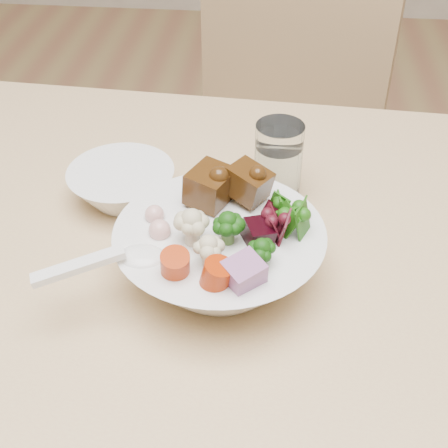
% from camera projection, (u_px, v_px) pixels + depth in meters
% --- Properties ---
extents(dining_table, '(1.62, 0.97, 0.74)m').
position_uv_depth(dining_table, '(435.00, 359.00, 0.70)').
color(dining_table, '#D1B57B').
rests_on(dining_table, ground).
extents(chair_far, '(0.53, 0.53, 0.91)m').
position_uv_depth(chair_far, '(270.00, 149.00, 1.34)').
color(chair_far, tan).
rests_on(chair_far, ground).
extents(food_bowl, '(0.23, 0.23, 0.12)m').
position_uv_depth(food_bowl, '(221.00, 251.00, 0.68)').
color(food_bowl, white).
rests_on(food_bowl, dining_table).
extents(soup_spoon, '(0.13, 0.08, 0.03)m').
position_uv_depth(soup_spoon, '(126.00, 260.00, 0.62)').
color(soup_spoon, white).
rests_on(soup_spoon, food_bowl).
extents(water_glass, '(0.06, 0.06, 0.10)m').
position_uv_depth(water_glass, '(278.00, 164.00, 0.79)').
color(water_glass, white).
rests_on(water_glass, dining_table).
extents(side_bowl, '(0.14, 0.14, 0.05)m').
position_uv_depth(side_bowl, '(122.00, 185.00, 0.80)').
color(side_bowl, white).
rests_on(side_bowl, dining_table).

